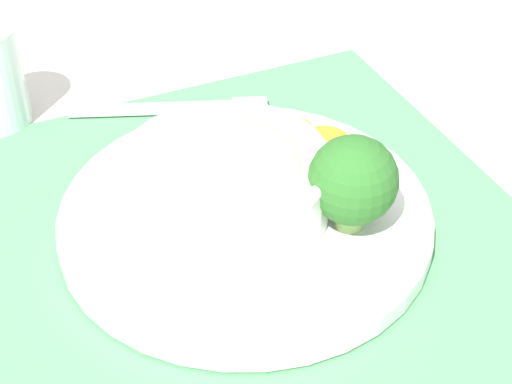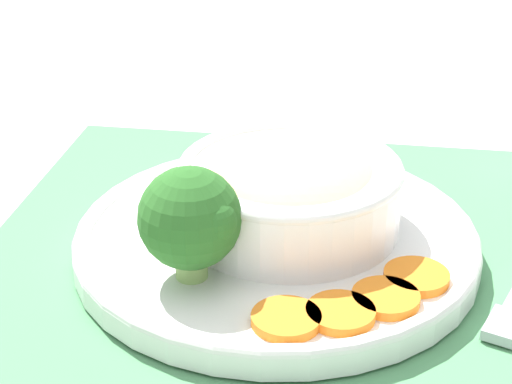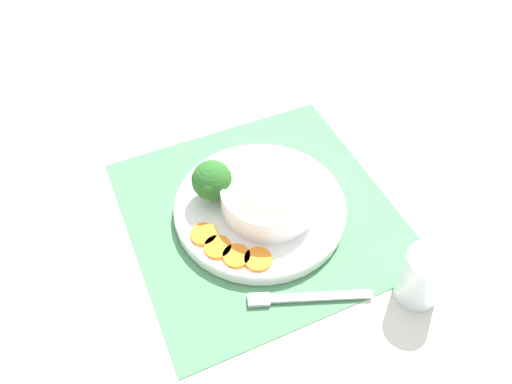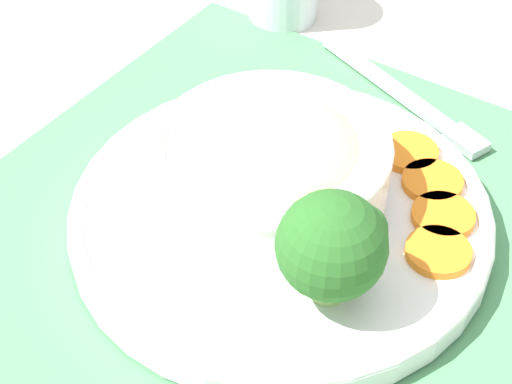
# 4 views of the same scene
# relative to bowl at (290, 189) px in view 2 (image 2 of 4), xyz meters

# --- Properties ---
(ground_plane) EXTENTS (4.00, 4.00, 0.00)m
(ground_plane) POSITION_rel_bowl_xyz_m (0.01, 0.01, -0.05)
(ground_plane) COLOR beige
(placemat) EXTENTS (0.47, 0.47, 0.00)m
(placemat) POSITION_rel_bowl_xyz_m (0.01, 0.01, -0.05)
(placemat) COLOR #4C8C59
(placemat) RESTS_ON ground_plane
(plate) EXTENTS (0.29, 0.29, 0.02)m
(plate) POSITION_rel_bowl_xyz_m (0.01, 0.01, -0.03)
(plate) COLOR white
(plate) RESTS_ON placemat
(bowl) EXTENTS (0.16, 0.16, 0.06)m
(bowl) POSITION_rel_bowl_xyz_m (0.00, 0.00, 0.00)
(bowl) COLOR white
(bowl) RESTS_ON plate
(broccoli_floret) EXTENTS (0.07, 0.07, 0.08)m
(broccoli_floret) POSITION_rel_bowl_xyz_m (0.04, 0.08, 0.01)
(broccoli_floret) COLOR #84AD5B
(broccoli_floret) RESTS_ON plate
(carrot_slice_near) EXTENTS (0.04, 0.04, 0.01)m
(carrot_slice_near) POSITION_rel_bowl_xyz_m (-0.03, 0.12, -0.03)
(carrot_slice_near) COLOR orange
(carrot_slice_near) RESTS_ON plate
(carrot_slice_middle) EXTENTS (0.04, 0.04, 0.01)m
(carrot_slice_middle) POSITION_rel_bowl_xyz_m (-0.06, 0.10, -0.03)
(carrot_slice_middle) COLOR orange
(carrot_slice_middle) RESTS_ON plate
(carrot_slice_far) EXTENTS (0.04, 0.04, 0.01)m
(carrot_slice_far) POSITION_rel_bowl_xyz_m (-0.08, 0.08, -0.03)
(carrot_slice_far) COLOR orange
(carrot_slice_far) RESTS_ON plate
(carrot_slice_extra) EXTENTS (0.04, 0.04, 0.01)m
(carrot_slice_extra) POSITION_rel_bowl_xyz_m (-0.10, 0.05, -0.03)
(carrot_slice_extra) COLOR orange
(carrot_slice_extra) RESTS_ON plate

